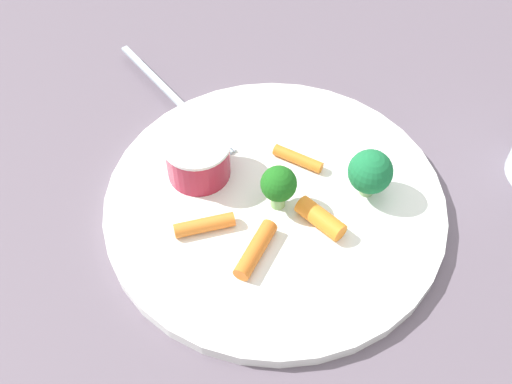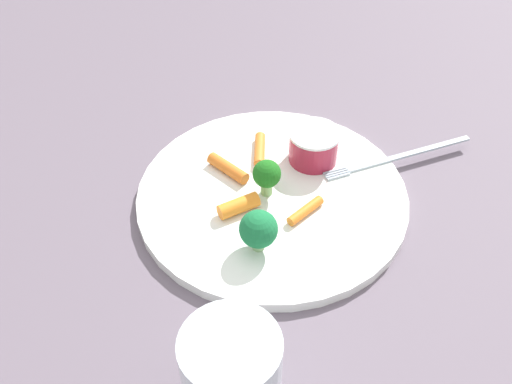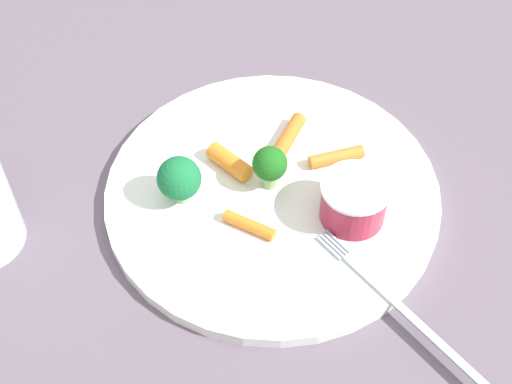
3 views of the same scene
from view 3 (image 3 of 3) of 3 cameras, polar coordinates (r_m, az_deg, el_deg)
name	(u,v)px [view 3 (image 3 of 3)]	position (r m, az deg, el deg)	size (l,w,h in m)	color
ground_plane	(272,198)	(0.67, 1.22, -0.48)	(2.40, 2.40, 0.00)	#625664
plate	(272,194)	(0.66, 1.23, -0.15)	(0.29, 0.29, 0.01)	white
sauce_cup	(354,201)	(0.63, 7.37, -0.67)	(0.06, 0.06, 0.04)	maroon
broccoli_floret_0	(179,179)	(0.63, -5.79, 0.98)	(0.04, 0.04, 0.05)	#85AB72
broccoli_floret_1	(274,163)	(0.64, 1.39, 2.16)	(0.03, 0.03, 0.04)	#8ABC73
carrot_stick_0	(288,137)	(0.69, 2.42, 4.14)	(0.01, 0.01, 0.05)	orange
carrot_stick_1	(336,157)	(0.68, 6.05, 2.64)	(0.01, 0.01, 0.05)	orange
carrot_stick_2	(230,162)	(0.67, -1.99, 2.27)	(0.02, 0.02, 0.04)	orange
carrot_stick_3	(249,225)	(0.63, -0.52, -2.49)	(0.01, 0.01, 0.05)	orange
fork	(401,308)	(0.60, 10.86, -8.57)	(0.18, 0.06, 0.00)	#ADBEC9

